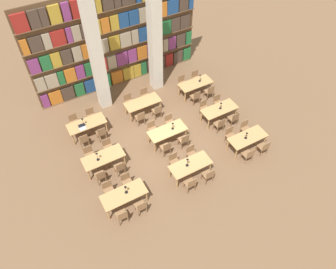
% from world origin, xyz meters
% --- Properties ---
extents(ground_plane, '(40.00, 40.00, 0.00)m').
position_xyz_m(ground_plane, '(0.00, 0.00, 0.00)').
color(ground_plane, brown).
extents(bookshelf_bank, '(9.31, 0.35, 5.50)m').
position_xyz_m(bookshelf_bank, '(0.00, 5.26, 2.66)').
color(bookshelf_bank, brown).
rests_on(bookshelf_bank, ground_plane).
extents(pillar_left, '(0.58, 0.58, 6.00)m').
position_xyz_m(pillar_left, '(-1.57, 3.92, 3.00)').
color(pillar_left, silver).
rests_on(pillar_left, ground_plane).
extents(pillar_center, '(0.58, 0.58, 6.00)m').
position_xyz_m(pillar_center, '(1.57, 3.92, 3.00)').
color(pillar_center, silver).
rests_on(pillar_center, ground_plane).
extents(reading_table_0, '(1.85, 0.80, 0.76)m').
position_xyz_m(reading_table_0, '(-3.15, -2.22, 0.67)').
color(reading_table_0, tan).
rests_on(reading_table_0, ground_plane).
extents(chair_0, '(0.42, 0.40, 0.89)m').
position_xyz_m(chair_0, '(-3.56, -2.90, 0.49)').
color(chair_0, olive).
rests_on(chair_0, ground_plane).
extents(chair_1, '(0.42, 0.40, 0.89)m').
position_xyz_m(chair_1, '(-3.56, -1.53, 0.49)').
color(chair_1, olive).
rests_on(chair_1, ground_plane).
extents(chair_2, '(0.42, 0.40, 0.89)m').
position_xyz_m(chair_2, '(-2.73, -2.90, 0.49)').
color(chair_2, olive).
rests_on(chair_2, ground_plane).
extents(chair_3, '(0.42, 0.40, 0.89)m').
position_xyz_m(chair_3, '(-2.73, -1.53, 0.49)').
color(chair_3, olive).
rests_on(chair_3, ground_plane).
extents(desk_lamp_0, '(0.14, 0.14, 0.44)m').
position_xyz_m(desk_lamp_0, '(-3.02, -2.19, 1.06)').
color(desk_lamp_0, black).
rests_on(desk_lamp_0, reading_table_0).
extents(reading_table_1, '(1.85, 0.80, 0.76)m').
position_xyz_m(reading_table_1, '(-0.03, -2.27, 0.67)').
color(reading_table_1, tan).
rests_on(reading_table_1, ground_plane).
extents(chair_4, '(0.42, 0.40, 0.89)m').
position_xyz_m(chair_4, '(-0.45, -2.96, 0.49)').
color(chair_4, olive).
rests_on(chair_4, ground_plane).
extents(chair_5, '(0.42, 0.40, 0.89)m').
position_xyz_m(chair_5, '(-0.45, -1.58, 0.49)').
color(chair_5, olive).
rests_on(chair_5, ground_plane).
extents(chair_6, '(0.42, 0.40, 0.89)m').
position_xyz_m(chair_6, '(0.46, -2.96, 0.49)').
color(chair_6, olive).
rests_on(chair_6, ground_plane).
extents(chair_7, '(0.42, 0.40, 0.89)m').
position_xyz_m(chair_7, '(0.46, -1.58, 0.49)').
color(chair_7, olive).
rests_on(chair_7, ground_plane).
extents(desk_lamp_1, '(0.14, 0.14, 0.49)m').
position_xyz_m(desk_lamp_1, '(-0.18, -2.24, 1.09)').
color(desk_lamp_1, black).
rests_on(desk_lamp_1, reading_table_1).
extents(reading_table_2, '(1.85, 0.80, 0.76)m').
position_xyz_m(reading_table_2, '(3.12, -2.23, 0.67)').
color(reading_table_2, tan).
rests_on(reading_table_2, ground_plane).
extents(chair_8, '(0.42, 0.40, 0.89)m').
position_xyz_m(chair_8, '(2.66, -2.91, 0.49)').
color(chair_8, olive).
rests_on(chair_8, ground_plane).
extents(chair_9, '(0.42, 0.40, 0.89)m').
position_xyz_m(chair_9, '(2.66, -1.54, 0.49)').
color(chair_9, olive).
rests_on(chair_9, ground_plane).
extents(chair_10, '(0.42, 0.40, 0.89)m').
position_xyz_m(chair_10, '(3.57, -2.91, 0.49)').
color(chair_10, olive).
rests_on(chair_10, ground_plane).
extents(chair_11, '(0.42, 0.40, 0.89)m').
position_xyz_m(chair_11, '(3.57, -1.54, 0.49)').
color(chair_11, olive).
rests_on(chair_11, ground_plane).
extents(desk_lamp_2, '(0.14, 0.14, 0.39)m').
position_xyz_m(desk_lamp_2, '(2.99, -2.23, 1.02)').
color(desk_lamp_2, black).
rests_on(desk_lamp_2, reading_table_2).
extents(reading_table_3, '(1.85, 0.80, 0.76)m').
position_xyz_m(reading_table_3, '(-3.17, -0.04, 0.67)').
color(reading_table_3, tan).
rests_on(reading_table_3, ground_plane).
extents(chair_12, '(0.42, 0.40, 0.89)m').
position_xyz_m(chair_12, '(-3.61, -0.73, 0.49)').
color(chair_12, olive).
rests_on(chair_12, ground_plane).
extents(chair_13, '(0.42, 0.40, 0.89)m').
position_xyz_m(chair_13, '(-3.61, 0.64, 0.49)').
color(chair_13, olive).
rests_on(chair_13, ground_plane).
extents(chair_14, '(0.42, 0.40, 0.89)m').
position_xyz_m(chair_14, '(-2.70, -0.73, 0.49)').
color(chair_14, olive).
rests_on(chair_14, ground_plane).
extents(chair_15, '(0.42, 0.40, 0.89)m').
position_xyz_m(chair_15, '(-2.70, 0.64, 0.49)').
color(chair_15, olive).
rests_on(chair_15, ground_plane).
extents(desk_lamp_3, '(0.14, 0.14, 0.49)m').
position_xyz_m(desk_lamp_3, '(-3.41, -0.08, 1.09)').
color(desk_lamp_3, black).
rests_on(desk_lamp_3, reading_table_3).
extents(reading_table_4, '(1.85, 0.80, 0.76)m').
position_xyz_m(reading_table_4, '(0.07, -0.05, 0.67)').
color(reading_table_4, tan).
rests_on(reading_table_4, ground_plane).
extents(chair_16, '(0.42, 0.40, 0.89)m').
position_xyz_m(chair_16, '(-0.39, -0.73, 0.49)').
color(chair_16, olive).
rests_on(chair_16, ground_plane).
extents(chair_17, '(0.42, 0.40, 0.89)m').
position_xyz_m(chair_17, '(-0.39, 0.64, 0.49)').
color(chair_17, olive).
rests_on(chair_17, ground_plane).
extents(chair_18, '(0.42, 0.40, 0.89)m').
position_xyz_m(chair_18, '(0.57, -0.73, 0.49)').
color(chair_18, olive).
rests_on(chair_18, ground_plane).
extents(chair_19, '(0.42, 0.40, 0.89)m').
position_xyz_m(chair_19, '(0.57, 0.64, 0.49)').
color(chair_19, olive).
rests_on(chair_19, ground_plane).
extents(desk_lamp_4, '(0.14, 0.14, 0.41)m').
position_xyz_m(desk_lamp_4, '(0.34, -0.07, 1.03)').
color(desk_lamp_4, black).
rests_on(desk_lamp_4, reading_table_4).
extents(reading_table_5, '(1.85, 0.80, 0.76)m').
position_xyz_m(reading_table_5, '(3.07, -0.04, 0.67)').
color(reading_table_5, tan).
rests_on(reading_table_5, ground_plane).
extents(chair_20, '(0.42, 0.40, 0.89)m').
position_xyz_m(chair_20, '(2.63, -0.73, 0.49)').
color(chair_20, olive).
rests_on(chair_20, ground_plane).
extents(chair_21, '(0.42, 0.40, 0.89)m').
position_xyz_m(chair_21, '(2.63, 0.65, 0.49)').
color(chair_21, olive).
rests_on(chair_21, ground_plane).
extents(chair_22, '(0.42, 0.40, 0.89)m').
position_xyz_m(chair_22, '(3.48, -0.73, 0.49)').
color(chair_22, olive).
rests_on(chair_22, ground_plane).
extents(chair_23, '(0.42, 0.40, 0.89)m').
position_xyz_m(chair_23, '(3.48, 0.65, 0.49)').
color(chair_23, olive).
rests_on(chair_23, ground_plane).
extents(desk_lamp_5, '(0.14, 0.14, 0.41)m').
position_xyz_m(desk_lamp_5, '(3.12, -0.04, 1.04)').
color(desk_lamp_5, black).
rests_on(desk_lamp_5, reading_table_5).
extents(reading_table_6, '(1.85, 0.80, 0.76)m').
position_xyz_m(reading_table_6, '(-3.11, 2.26, 0.67)').
color(reading_table_6, tan).
rests_on(reading_table_6, ground_plane).
extents(chair_24, '(0.42, 0.40, 0.89)m').
position_xyz_m(chair_24, '(-3.54, 1.58, 0.49)').
color(chair_24, olive).
rests_on(chair_24, ground_plane).
extents(chair_25, '(0.42, 0.40, 0.89)m').
position_xyz_m(chair_25, '(-3.54, 2.95, 0.49)').
color(chair_25, olive).
rests_on(chair_25, ground_plane).
extents(chair_26, '(0.42, 0.40, 0.89)m').
position_xyz_m(chair_26, '(-2.66, 1.58, 0.49)').
color(chair_26, olive).
rests_on(chair_26, ground_plane).
extents(chair_27, '(0.42, 0.40, 0.89)m').
position_xyz_m(chair_27, '(-2.66, 2.95, 0.49)').
color(chair_27, olive).
rests_on(chair_27, ground_plane).
extents(desk_lamp_6, '(0.14, 0.14, 0.46)m').
position_xyz_m(desk_lamp_6, '(-3.25, 2.22, 1.07)').
color(desk_lamp_6, black).
rests_on(desk_lamp_6, reading_table_6).
extents(laptop, '(0.32, 0.22, 0.21)m').
position_xyz_m(laptop, '(-3.37, 2.06, 0.80)').
color(laptop, silver).
rests_on(laptop, reading_table_6).
extents(reading_table_7, '(1.85, 0.80, 0.76)m').
position_xyz_m(reading_table_7, '(-0.08, 2.30, 0.67)').
color(reading_table_7, tan).
rests_on(reading_table_7, ground_plane).
extents(chair_28, '(0.42, 0.40, 0.89)m').
position_xyz_m(chair_28, '(-0.57, 1.61, 0.49)').
color(chair_28, olive).
rests_on(chair_28, ground_plane).
extents(chair_29, '(0.42, 0.40, 0.89)m').
position_xyz_m(chair_29, '(-0.57, 2.99, 0.49)').
color(chair_29, olive).
rests_on(chair_29, ground_plane).
extents(chair_30, '(0.42, 0.40, 0.89)m').
position_xyz_m(chair_30, '(0.40, 1.61, 0.49)').
color(chair_30, olive).
rests_on(chair_30, ground_plane).
extents(chair_31, '(0.42, 0.40, 0.89)m').
position_xyz_m(chair_31, '(0.40, 2.99, 0.49)').
color(chair_31, olive).
rests_on(chair_31, ground_plane).
extents(reading_table_8, '(1.85, 0.80, 0.76)m').
position_xyz_m(reading_table_8, '(3.11, 2.25, 0.67)').
color(reading_table_8, tan).
rests_on(reading_table_8, ground_plane).
extents(chair_32, '(0.42, 0.40, 0.89)m').
position_xyz_m(chair_32, '(2.69, 1.56, 0.49)').
color(chair_32, olive).
rests_on(chair_32, ground_plane).
extents(chair_33, '(0.42, 0.40, 0.89)m').
position_xyz_m(chair_33, '(2.69, 2.93, 0.49)').
color(chair_33, olive).
rests_on(chair_33, ground_plane).
extents(chair_34, '(0.42, 0.40, 0.89)m').
position_xyz_m(chair_34, '(3.57, 1.56, 0.49)').
color(chair_34, olive).
rests_on(chair_34, ground_plane).
extents(chair_35, '(0.42, 0.40, 0.89)m').
position_xyz_m(chair_35, '(3.57, 2.93, 0.49)').
color(chair_35, olive).
rests_on(chair_35, ground_plane).
extents(desk_lamp_7, '(0.14, 0.14, 0.46)m').
position_xyz_m(desk_lamp_7, '(3.39, 2.27, 1.07)').
color(desk_lamp_7, black).
rests_on(desk_lamp_7, reading_table_8).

